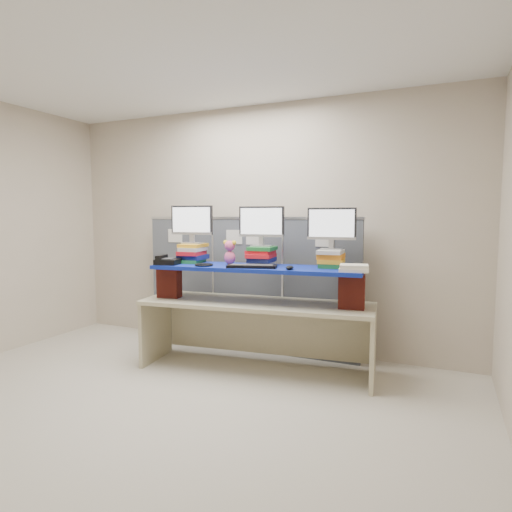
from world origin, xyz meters
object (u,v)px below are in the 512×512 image
at_px(keyboard, 252,266).
at_px(monitor_right, 332,226).
at_px(monitor_left, 192,222).
at_px(monitor_center, 261,224).
at_px(desk_phone, 167,261).
at_px(desk, 256,316).
at_px(blue_board, 256,268).

bearing_deg(keyboard, monitor_right, 11.06).
distance_m(monitor_left, keyboard, 0.88).
bearing_deg(monitor_center, desk_phone, -164.80).
xyz_separation_m(monitor_center, monitor_right, (0.69, 0.08, -0.02)).
xyz_separation_m(monitor_right, desk_phone, (-1.58, -0.44, -0.36)).
relative_size(monitor_right, desk_phone, 1.76).
height_order(monitor_left, monitor_right, monitor_left).
distance_m(desk, monitor_center, 0.91).
relative_size(monitor_center, keyboard, 0.93).
xyz_separation_m(monitor_center, desk_phone, (-0.89, -0.36, -0.38)).
relative_size(blue_board, keyboard, 4.17).
bearing_deg(blue_board, monitor_right, 9.42).
bearing_deg(desk, desk_phone, -171.66).
xyz_separation_m(desk, blue_board, (-0.00, -0.00, 0.47)).
xyz_separation_m(blue_board, keyboard, (0.02, -0.13, 0.03)).
bearing_deg(desk_phone, monitor_right, 3.61).
xyz_separation_m(desk, monitor_right, (0.69, 0.20, 0.89)).
relative_size(desk, monitor_left, 5.11).
height_order(monitor_left, keyboard, monitor_left).
distance_m(monitor_center, monitor_right, 0.69).
bearing_deg(desk_phone, blue_board, 3.13).
distance_m(monitor_right, keyboard, 0.85).
bearing_deg(desk_phone, monitor_center, 9.99).
bearing_deg(desk, monitor_left, 170.92).
distance_m(desk, monitor_right, 1.15).
distance_m(desk, keyboard, 0.53).
bearing_deg(desk_phone, keyboard, -5.31).
xyz_separation_m(keyboard, desk_phone, (-0.90, -0.10, 0.02)).
bearing_deg(monitor_left, monitor_right, 0.00).
xyz_separation_m(blue_board, desk_phone, (-0.88, -0.24, 0.05)).
distance_m(blue_board, desk_phone, 0.91).
bearing_deg(keyboard, desk, 81.44).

